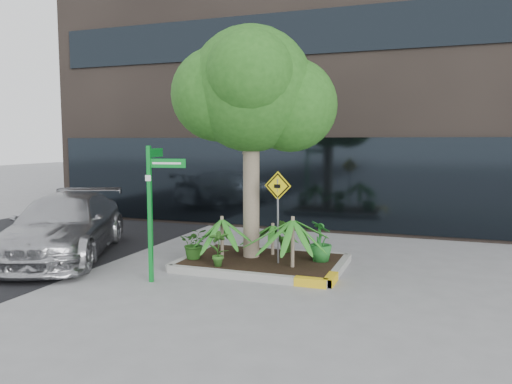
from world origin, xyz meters
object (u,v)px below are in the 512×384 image
(tree, at_px, (251,90))
(parked_car, at_px, (64,226))
(street_sign_post, at_px, (153,198))
(cattle_sign, at_px, (278,202))

(tree, relative_size, parked_car, 1.04)
(tree, height_order, street_sign_post, tree)
(parked_car, relative_size, street_sign_post, 1.91)
(parked_car, xyz_separation_m, street_sign_post, (2.96, -1.06, 0.86))
(cattle_sign, bearing_deg, tree, 157.54)
(parked_car, height_order, street_sign_post, street_sign_post)
(tree, relative_size, cattle_sign, 2.70)
(parked_car, bearing_deg, street_sign_post, -43.55)
(parked_car, distance_m, street_sign_post, 3.26)
(tree, bearing_deg, parked_car, -168.42)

